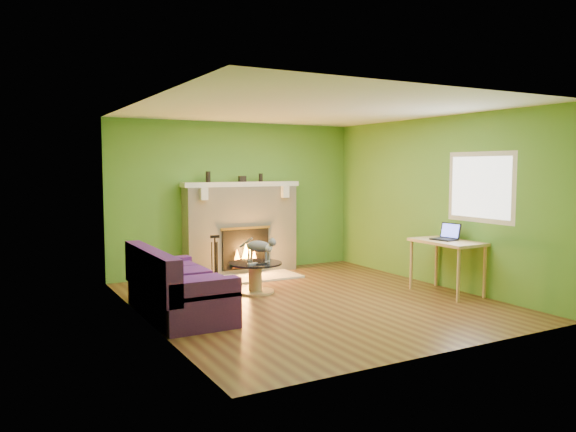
% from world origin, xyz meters
% --- Properties ---
extents(floor, '(5.00, 5.00, 0.00)m').
position_xyz_m(floor, '(0.00, 0.00, 0.00)').
color(floor, '#582C19').
rests_on(floor, ground).
extents(ceiling, '(5.00, 5.00, 0.00)m').
position_xyz_m(ceiling, '(0.00, 0.00, 2.60)').
color(ceiling, white).
rests_on(ceiling, wall_back).
extents(wall_back, '(5.00, 0.00, 5.00)m').
position_xyz_m(wall_back, '(0.00, 2.50, 1.30)').
color(wall_back, '#548A2D').
rests_on(wall_back, floor).
extents(wall_front, '(5.00, 0.00, 5.00)m').
position_xyz_m(wall_front, '(0.00, -2.50, 1.30)').
color(wall_front, '#548A2D').
rests_on(wall_front, floor).
extents(wall_left, '(0.00, 5.00, 5.00)m').
position_xyz_m(wall_left, '(-2.25, 0.00, 1.30)').
color(wall_left, '#548A2D').
rests_on(wall_left, floor).
extents(wall_right, '(0.00, 5.00, 5.00)m').
position_xyz_m(wall_right, '(2.25, 0.00, 1.30)').
color(wall_right, '#548A2D').
rests_on(wall_right, floor).
extents(window_frame, '(0.00, 1.20, 1.20)m').
position_xyz_m(window_frame, '(2.24, -0.90, 1.55)').
color(window_frame, silver).
rests_on(window_frame, wall_right).
extents(window_pane, '(0.00, 1.06, 1.06)m').
position_xyz_m(window_pane, '(2.23, -0.90, 1.55)').
color(window_pane, white).
rests_on(window_pane, wall_right).
extents(fireplace, '(2.10, 0.46, 1.58)m').
position_xyz_m(fireplace, '(0.00, 2.32, 0.77)').
color(fireplace, beige).
rests_on(fireplace, floor).
extents(hearth, '(1.50, 0.75, 0.03)m').
position_xyz_m(hearth, '(0.00, 1.80, 0.01)').
color(hearth, beige).
rests_on(hearth, floor).
extents(mantel, '(2.10, 0.28, 0.08)m').
position_xyz_m(mantel, '(0.00, 2.30, 1.54)').
color(mantel, white).
rests_on(mantel, fireplace).
extents(sofa, '(0.87, 1.88, 0.84)m').
position_xyz_m(sofa, '(-1.86, 0.18, 0.33)').
color(sofa, '#451A66').
rests_on(sofa, floor).
extents(coffee_table, '(0.78, 0.78, 0.44)m').
position_xyz_m(coffee_table, '(-0.45, 0.83, 0.25)').
color(coffee_table, tan).
rests_on(coffee_table, floor).
extents(desk, '(0.61, 1.05, 0.78)m').
position_xyz_m(desk, '(1.95, -0.58, 0.68)').
color(desk, tan).
rests_on(desk, floor).
extents(cat, '(0.51, 0.61, 0.37)m').
position_xyz_m(cat, '(-0.37, 0.88, 0.63)').
color(cat, slate).
rests_on(cat, coffee_table).
extents(remote_silver, '(0.17, 0.10, 0.02)m').
position_xyz_m(remote_silver, '(-0.55, 0.71, 0.45)').
color(remote_silver, gray).
rests_on(remote_silver, coffee_table).
extents(remote_black, '(0.16, 0.05, 0.02)m').
position_xyz_m(remote_black, '(-0.43, 0.65, 0.45)').
color(remote_black, black).
rests_on(remote_black, coffee_table).
extents(laptop, '(0.34, 0.37, 0.25)m').
position_xyz_m(laptop, '(1.93, -0.53, 0.90)').
color(laptop, black).
rests_on(laptop, desk).
extents(fire_tools, '(0.19, 0.19, 0.71)m').
position_xyz_m(fire_tools, '(-0.63, 1.95, 0.39)').
color(fire_tools, black).
rests_on(fire_tools, hearth).
extents(mantel_vase_left, '(0.08, 0.08, 0.18)m').
position_xyz_m(mantel_vase_left, '(-0.59, 2.33, 1.67)').
color(mantel_vase_left, black).
rests_on(mantel_vase_left, mantel).
extents(mantel_vase_right, '(0.07, 0.07, 0.14)m').
position_xyz_m(mantel_vase_right, '(0.38, 2.33, 1.65)').
color(mantel_vase_right, black).
rests_on(mantel_vase_right, mantel).
extents(mantel_box, '(0.12, 0.08, 0.10)m').
position_xyz_m(mantel_box, '(0.03, 2.33, 1.63)').
color(mantel_box, black).
rests_on(mantel_box, mantel).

